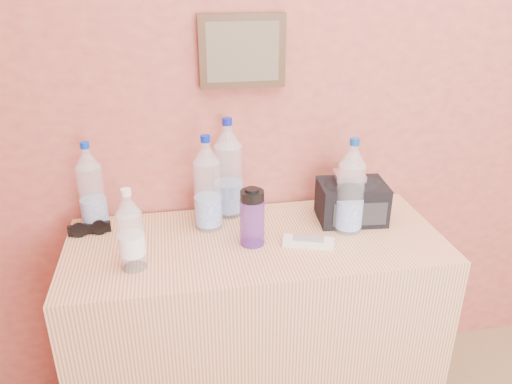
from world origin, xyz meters
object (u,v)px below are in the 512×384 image
pet_small (131,234)px  ac_remote (308,242)px  dresser (256,332)px  pet_large_c (228,173)px  nalgene_bottle (252,217)px  pet_large_b (208,188)px  foil_packet (349,176)px  sunglasses (90,229)px  pet_large_d (350,191)px  pet_large_a (92,191)px  toiletry_bag (352,199)px

pet_small → ac_remote: pet_small is taller
dresser → pet_small: pet_small is taller
pet_large_c → ac_remote: size_ratio=2.19×
pet_large_c → nalgene_bottle: size_ratio=1.84×
pet_large_b → ac_remote: size_ratio=2.02×
foil_packet → pet_small: bearing=-165.7°
ac_remote → sunglasses: bearing=-176.7°
pet_large_b → pet_large_d: pet_large_b is taller
pet_large_a → pet_small: pet_large_a is taller
dresser → pet_large_d: (0.33, 0.01, 0.56)m
foil_packet → sunglasses: bearing=176.7°
dresser → pet_large_a: 0.80m
pet_large_a → pet_small: (0.15, -0.29, -0.02)m
pet_large_b → sunglasses: (-0.42, 0.03, -0.13)m
dresser → toiletry_bag: size_ratio=5.38×
sunglasses → ac_remote: 0.77m
nalgene_bottle → sunglasses: nalgene_bottle is taller
pet_large_b → sunglasses: 0.44m
pet_large_c → foil_packet: (0.42, -0.12, 0.01)m
pet_large_c → sunglasses: size_ratio=2.56×
pet_large_d → toiletry_bag: bearing=63.3°
ac_remote → toiletry_bag: toiletry_bag is taller
ac_remote → foil_packet: (0.19, 0.16, 0.16)m
pet_large_b → dresser: bearing=-38.9°
pet_large_a → foil_packet: 0.91m
ac_remote → foil_packet: 0.30m
pet_large_c → ac_remote: bearing=-50.6°
toiletry_bag → pet_large_d: bearing=-111.7°
foil_packet → pet_large_d: bearing=-106.1°
pet_large_d → ac_remote: size_ratio=2.00×
pet_large_a → sunglasses: pet_large_a is taller
ac_remote → toiletry_bag: bearing=56.9°
pet_large_d → pet_large_b: bearing=167.2°
nalgene_bottle → pet_small: bearing=-168.3°
pet_large_a → toiletry_bag: (0.92, -0.10, -0.06)m
pet_large_b → nalgene_bottle: bearing=-47.2°
pet_large_d → ac_remote: (-0.17, -0.08, -0.14)m
pet_large_d → toiletry_bag: (0.04, 0.08, -0.07)m
ac_remote → dresser: bearing=177.3°
pet_large_d → toiletry_bag: pet_large_d is taller
nalgene_bottle → foil_packet: bearing=17.0°
pet_large_c → toiletry_bag: bearing=-16.1°
toiletry_bag → pet_large_a: bearing=178.7°
pet_large_b → pet_large_c: size_ratio=0.92×
pet_large_d → nalgene_bottle: (-0.35, -0.03, -0.05)m
pet_large_a → ac_remote: pet_large_a is taller
dresser → pet_large_a: pet_large_a is taller
dresser → pet_large_b: 0.59m
sunglasses → foil_packet: 0.94m
ac_remote → pet_large_c: bearing=149.0°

